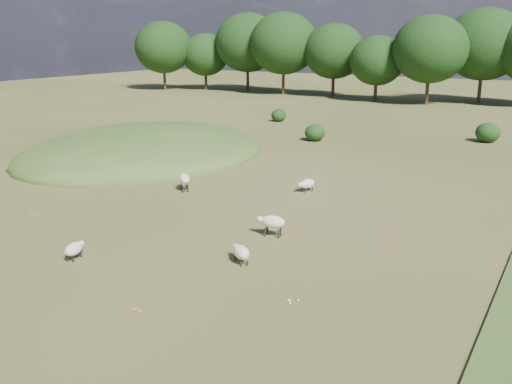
# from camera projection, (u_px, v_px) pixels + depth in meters

# --- Properties ---
(ground) EXTENTS (160.00, 160.00, 0.00)m
(ground) POSITION_uv_depth(u_px,v_px,m) (341.00, 152.00, 42.22)
(ground) COLOR #3D5019
(ground) RESTS_ON ground
(mound) EXTENTS (16.00, 20.00, 4.00)m
(mound) POSITION_uv_depth(u_px,v_px,m) (145.00, 154.00, 41.38)
(mound) COLOR #33561E
(mound) RESTS_ON ground
(treeline) EXTENTS (96.28, 14.66, 11.70)m
(treeline) POSITION_uv_depth(u_px,v_px,m) (443.00, 50.00, 70.51)
(treeline) COLOR black
(treeline) RESTS_ON ground
(shrubs) EXTENTS (21.66, 9.68, 1.59)m
(shrubs) POSITION_uv_depth(u_px,v_px,m) (383.00, 128.00, 48.46)
(shrubs) COLOR black
(shrubs) RESTS_ON ground
(sheep_1) EXTENTS (1.20, 1.03, 0.70)m
(sheep_1) POSITION_uv_depth(u_px,v_px,m) (241.00, 252.00, 21.53)
(sheep_1) COLOR beige
(sheep_1) RESTS_ON ground
(sheep_2) EXTENTS (0.71, 1.19, 0.66)m
(sheep_2) POSITION_uv_depth(u_px,v_px,m) (74.00, 249.00, 21.92)
(sheep_2) COLOR beige
(sheep_2) RESTS_ON ground
(sheep_3) EXTENTS (0.83, 1.25, 0.69)m
(sheep_3) POSITION_uv_depth(u_px,v_px,m) (307.00, 184.00, 31.40)
(sheep_3) COLOR beige
(sheep_3) RESTS_ON ground
(sheep_4) EXTENTS (1.23, 1.25, 0.97)m
(sheep_4) POSITION_uv_depth(u_px,v_px,m) (184.00, 179.00, 31.52)
(sheep_4) COLOR beige
(sheep_4) RESTS_ON ground
(sheep_5) EXTENTS (1.33, 0.72, 0.93)m
(sheep_5) POSITION_uv_depth(u_px,v_px,m) (272.00, 222.00, 24.33)
(sheep_5) COLOR beige
(sheep_5) RESTS_ON ground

